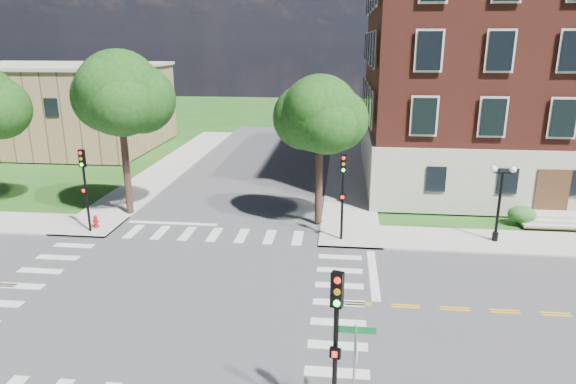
# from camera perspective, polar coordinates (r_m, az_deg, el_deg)

# --- Properties ---
(ground) EXTENTS (160.00, 160.00, 0.00)m
(ground) POSITION_cam_1_polar(r_m,az_deg,el_deg) (23.51, -12.51, -11.05)
(ground) COLOR #214F16
(ground) RESTS_ON ground
(road_ew) EXTENTS (90.00, 12.00, 0.01)m
(road_ew) POSITION_cam_1_polar(r_m,az_deg,el_deg) (23.50, -12.51, -11.04)
(road_ew) COLOR #3D3D3F
(road_ew) RESTS_ON ground
(road_ns) EXTENTS (12.00, 90.00, 0.01)m
(road_ns) POSITION_cam_1_polar(r_m,az_deg,el_deg) (23.50, -12.51, -11.03)
(road_ns) COLOR #3D3D3F
(road_ns) RESTS_ON ground
(sidewalk_ne) EXTENTS (34.00, 34.00, 0.12)m
(sidewalk_ne) POSITION_cam_1_polar(r_m,az_deg,el_deg) (37.53, 18.55, -0.86)
(sidewalk_ne) COLOR #9E9B93
(sidewalk_ne) RESTS_ON ground
(sidewalk_nw) EXTENTS (34.00, 34.00, 0.12)m
(sidewalk_nw) POSITION_cam_1_polar(r_m,az_deg,el_deg) (42.99, -25.68, 0.51)
(sidewalk_nw) COLOR #9E9B93
(sidewalk_nw) RESTS_ON ground
(crosswalk_east) EXTENTS (2.20, 10.20, 0.02)m
(crosswalk_east) POSITION_cam_1_polar(r_m,az_deg,el_deg) (22.39, 5.66, -12.18)
(crosswalk_east) COLOR silver
(crosswalk_east) RESTS_ON ground
(stop_bar_east) EXTENTS (0.40, 5.50, 0.00)m
(stop_bar_east) POSITION_cam_1_polar(r_m,az_deg,el_deg) (25.12, 9.45, -8.99)
(stop_bar_east) COLOR silver
(stop_bar_east) RESTS_ON ground
(main_building) EXTENTS (30.60, 22.40, 16.50)m
(main_building) POSITION_cam_1_polar(r_m,az_deg,el_deg) (44.99, 28.78, 11.52)
(main_building) COLOR #AAA596
(main_building) RESTS_ON ground
(secondary_building) EXTENTS (20.40, 15.40, 8.30)m
(secondary_building) POSITION_cam_1_polar(r_m,az_deg,el_deg) (57.94, -24.39, 8.71)
(secondary_building) COLOR #9B7956
(secondary_building) RESTS_ON ground
(tree_c) EXTENTS (5.18, 5.18, 10.15)m
(tree_c) POSITION_cam_1_polar(r_m,az_deg,el_deg) (32.80, -18.22, 10.34)
(tree_c) COLOR #302018
(tree_c) RESTS_ON ground
(tree_d) EXTENTS (4.47, 4.47, 8.81)m
(tree_d) POSITION_cam_1_polar(r_m,az_deg,el_deg) (29.61, 3.58, 8.60)
(tree_d) COLOR #302018
(tree_d) RESTS_ON ground
(traffic_signal_se) EXTENTS (0.37, 0.44, 4.80)m
(traffic_signal_se) POSITION_cam_1_polar(r_m,az_deg,el_deg) (14.40, 5.35, -15.15)
(traffic_signal_se) COLOR black
(traffic_signal_se) RESTS_ON ground
(traffic_signal_ne) EXTENTS (0.32, 0.36, 4.80)m
(traffic_signal_ne) POSITION_cam_1_polar(r_m,az_deg,el_deg) (27.75, 6.11, 0.67)
(traffic_signal_ne) COLOR black
(traffic_signal_ne) RESTS_ON ground
(traffic_signal_nw) EXTENTS (0.36, 0.41, 4.80)m
(traffic_signal_nw) POSITION_cam_1_polar(r_m,az_deg,el_deg) (30.99, -21.68, 1.26)
(traffic_signal_nw) COLOR black
(traffic_signal_nw) RESTS_ON ground
(twin_lamp_west) EXTENTS (1.36, 0.36, 4.23)m
(twin_lamp_west) POSITION_cam_1_polar(r_m,az_deg,el_deg) (29.83, 22.46, -0.72)
(twin_lamp_west) COLOR black
(twin_lamp_west) RESTS_ON ground
(street_sign_pole) EXTENTS (1.10, 1.10, 3.10)m
(street_sign_pole) POSITION_cam_1_polar(r_m,az_deg,el_deg) (15.08, 7.47, -17.58)
(street_sign_pole) COLOR gray
(street_sign_pole) RESTS_ON ground
(fire_hydrant) EXTENTS (0.35, 0.35, 0.75)m
(fire_hydrant) POSITION_cam_1_polar(r_m,az_deg,el_deg) (32.23, -20.57, -3.12)
(fire_hydrant) COLOR #A40C11
(fire_hydrant) RESTS_ON ground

